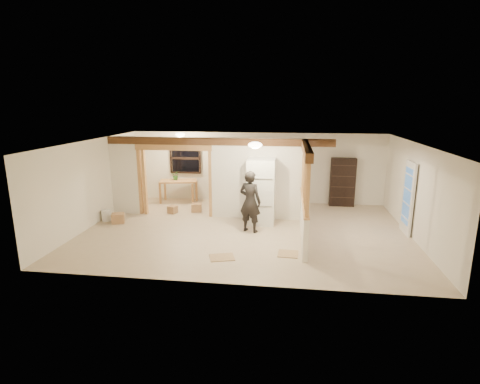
# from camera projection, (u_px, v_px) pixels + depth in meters

# --- Properties ---
(floor) EXTENTS (9.00, 6.50, 0.01)m
(floor) POSITION_uv_depth(u_px,v_px,m) (245.00, 230.00, 10.62)
(floor) COLOR #C3AD91
(floor) RESTS_ON ground
(ceiling) EXTENTS (9.00, 6.50, 0.01)m
(ceiling) POSITION_uv_depth(u_px,v_px,m) (246.00, 142.00, 10.03)
(ceiling) COLOR white
(wall_back) EXTENTS (9.00, 0.01, 2.50)m
(wall_back) POSITION_uv_depth(u_px,v_px,m) (256.00, 168.00, 13.46)
(wall_back) COLOR silver
(wall_back) RESTS_ON floor
(wall_front) EXTENTS (9.00, 0.01, 2.50)m
(wall_front) POSITION_uv_depth(u_px,v_px,m) (226.00, 224.00, 7.19)
(wall_front) COLOR silver
(wall_front) RESTS_ON floor
(wall_left) EXTENTS (0.01, 6.50, 2.50)m
(wall_left) POSITION_uv_depth(u_px,v_px,m) (93.00, 183.00, 10.91)
(wall_left) COLOR silver
(wall_left) RESTS_ON floor
(wall_right) EXTENTS (0.01, 6.50, 2.50)m
(wall_right) POSITION_uv_depth(u_px,v_px,m) (417.00, 192.00, 9.74)
(wall_right) COLOR silver
(wall_right) RESTS_ON floor
(partition_left_stub) EXTENTS (0.90, 0.12, 2.50)m
(partition_left_stub) POSITION_uv_depth(u_px,v_px,m) (125.00, 176.00, 12.01)
(partition_left_stub) COLOR silver
(partition_left_stub) RESTS_ON floor
(partition_center) EXTENTS (2.80, 0.12, 2.50)m
(partition_center) POSITION_uv_depth(u_px,v_px,m) (257.00, 179.00, 11.46)
(partition_center) COLOR silver
(partition_center) RESTS_ON floor
(doorway_frame) EXTENTS (2.46, 0.14, 2.20)m
(doorway_frame) POSITION_uv_depth(u_px,v_px,m) (175.00, 181.00, 11.83)
(doorway_frame) COLOR tan
(doorway_frame) RESTS_ON floor
(header_beam_back) EXTENTS (7.00, 0.18, 0.22)m
(header_beam_back) POSITION_uv_depth(u_px,v_px,m) (218.00, 142.00, 11.35)
(header_beam_back) COLOR #56351D
(header_beam_back) RESTS_ON ceiling
(header_beam_right) EXTENTS (0.18, 3.30, 0.22)m
(header_beam_right) POSITION_uv_depth(u_px,v_px,m) (307.00, 149.00, 9.47)
(header_beam_right) COLOR #56351D
(header_beam_right) RESTS_ON ceiling
(pony_wall) EXTENTS (0.12, 3.20, 1.00)m
(pony_wall) POSITION_uv_depth(u_px,v_px,m) (304.00, 220.00, 9.91)
(pony_wall) COLOR silver
(pony_wall) RESTS_ON floor
(stud_partition) EXTENTS (0.14, 3.20, 1.32)m
(stud_partition) POSITION_uv_depth(u_px,v_px,m) (305.00, 177.00, 9.64)
(stud_partition) COLOR tan
(stud_partition) RESTS_ON pony_wall
(window_back) EXTENTS (1.12, 0.10, 1.10)m
(window_back) POSITION_uv_depth(u_px,v_px,m) (185.00, 158.00, 13.65)
(window_back) COLOR black
(window_back) RESTS_ON wall_back
(french_door) EXTENTS (0.12, 0.86, 2.00)m
(french_door) POSITION_uv_depth(u_px,v_px,m) (408.00, 198.00, 10.20)
(french_door) COLOR white
(french_door) RESTS_ON floor
(ceiling_dome_main) EXTENTS (0.36, 0.36, 0.16)m
(ceiling_dome_main) POSITION_uv_depth(u_px,v_px,m) (255.00, 145.00, 9.52)
(ceiling_dome_main) COLOR #FFEABF
(ceiling_dome_main) RESTS_ON ceiling
(ceiling_dome_util) EXTENTS (0.32, 0.32, 0.14)m
(ceiling_dome_util) POSITION_uv_depth(u_px,v_px,m) (180.00, 135.00, 12.58)
(ceiling_dome_util) COLOR #FFEABF
(ceiling_dome_util) RESTS_ON ceiling
(hanging_bulb) EXTENTS (0.07, 0.07, 0.07)m
(hanging_bulb) POSITION_uv_depth(u_px,v_px,m) (189.00, 146.00, 11.91)
(hanging_bulb) COLOR #FFD88C
(hanging_bulb) RESTS_ON ceiling
(refrigerator) EXTENTS (0.80, 0.78, 1.94)m
(refrigerator) POSITION_uv_depth(u_px,v_px,m) (261.00, 191.00, 11.07)
(refrigerator) COLOR white
(refrigerator) RESTS_ON floor
(woman) EXTENTS (0.74, 0.61, 1.74)m
(woman) POSITION_uv_depth(u_px,v_px,m) (250.00, 202.00, 10.32)
(woman) COLOR black
(woman) RESTS_ON floor
(work_table) EXTENTS (1.41, 0.91, 0.82)m
(work_table) POSITION_uv_depth(u_px,v_px,m) (179.00, 191.00, 13.50)
(work_table) COLOR tan
(work_table) RESTS_ON floor
(potted_plant) EXTENTS (0.36, 0.33, 0.33)m
(potted_plant) POSITION_uv_depth(u_px,v_px,m) (176.00, 176.00, 13.40)
(potted_plant) COLOR #2B632C
(potted_plant) RESTS_ON work_table
(shop_vac) EXTENTS (0.57, 0.57, 0.59)m
(shop_vac) POSITION_uv_depth(u_px,v_px,m) (137.00, 200.00, 12.79)
(shop_vac) COLOR maroon
(shop_vac) RESTS_ON floor
(bookshelf) EXTENTS (0.84, 0.28, 1.69)m
(bookshelf) POSITION_uv_depth(u_px,v_px,m) (343.00, 182.00, 12.96)
(bookshelf) COLOR black
(bookshelf) RESTS_ON floor
(bucket) EXTENTS (0.29, 0.29, 0.34)m
(bucket) POSITION_uv_depth(u_px,v_px,m) (106.00, 215.00, 11.43)
(bucket) COLOR white
(bucket) RESTS_ON floor
(box_util_a) EXTENTS (0.36, 0.32, 0.28)m
(box_util_a) POSITION_uv_depth(u_px,v_px,m) (196.00, 208.00, 12.41)
(box_util_a) COLOR #9B714B
(box_util_a) RESTS_ON floor
(box_util_b) EXTENTS (0.32, 0.32, 0.24)m
(box_util_b) POSITION_uv_depth(u_px,v_px,m) (173.00, 209.00, 12.25)
(box_util_b) COLOR #9B714B
(box_util_b) RESTS_ON floor
(box_front) EXTENTS (0.44, 0.40, 0.29)m
(box_front) POSITION_uv_depth(u_px,v_px,m) (118.00, 218.00, 11.24)
(box_front) COLOR #9B714B
(box_front) RESTS_ON floor
(floor_panel_near) EXTENTS (0.50, 0.50, 0.02)m
(floor_panel_near) POSITION_uv_depth(u_px,v_px,m) (288.00, 254.00, 8.95)
(floor_panel_near) COLOR tan
(floor_panel_near) RESTS_ON floor
(floor_panel_far) EXTENTS (0.67, 0.60, 0.02)m
(floor_panel_far) POSITION_uv_depth(u_px,v_px,m) (222.00, 257.00, 8.74)
(floor_panel_far) COLOR tan
(floor_panel_far) RESTS_ON floor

